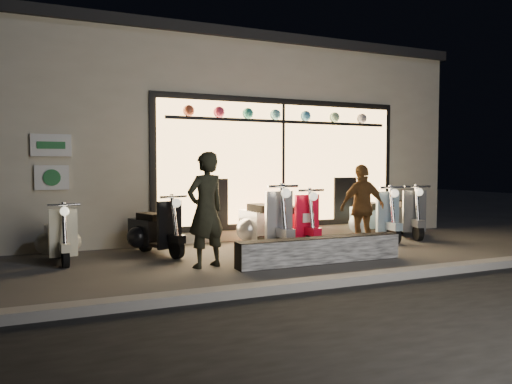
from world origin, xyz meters
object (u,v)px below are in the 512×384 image
at_px(scooter_silver, 263,223).
at_px(man, 206,210).
at_px(woman, 362,207).
at_px(graffiti_barrier, 320,250).
at_px(scooter_red, 292,223).

bearing_deg(scooter_silver, man, -143.13).
bearing_deg(woman, man, 8.47).
relative_size(graffiti_barrier, man, 1.61).
xyz_separation_m(graffiti_barrier, scooter_red, (0.44, 1.76, 0.22)).
bearing_deg(woman, graffiti_barrier, 31.83).
distance_m(scooter_red, man, 2.58).
bearing_deg(scooter_red, man, -148.89).
distance_m(scooter_silver, man, 1.97).
relative_size(graffiti_barrier, scooter_red, 1.89).
xyz_separation_m(scooter_silver, woman, (1.56, -0.86, 0.31)).
distance_m(scooter_silver, woman, 1.81).
distance_m(graffiti_barrier, man, 1.88).
xyz_separation_m(graffiti_barrier, man, (-1.71, 0.41, 0.65)).
height_order(graffiti_barrier, woman, woman).
bearing_deg(woman, scooter_red, -45.94).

